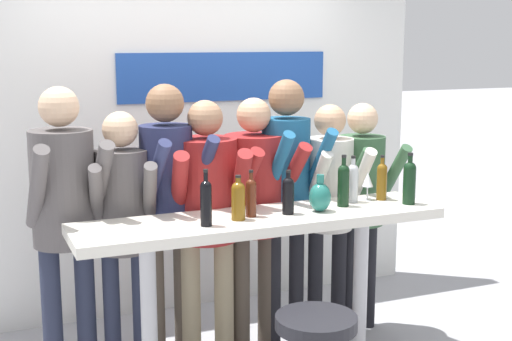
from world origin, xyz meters
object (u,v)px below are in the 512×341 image
Objects in this scene: wine_bottle_7 at (409,181)px; decorative_vase at (320,197)px; person_far_left at (64,203)px; wine_bottle_4 at (238,199)px; wine_bottle_0 at (382,180)px; wine_bottle_5 at (251,195)px; person_right at (286,181)px; wine_bottle_1 at (206,201)px; person_center_left at (168,192)px; person_center at (207,204)px; person_center_right at (255,198)px; wine_bottle_6 at (353,181)px; wine_bottle_2 at (288,194)px; person_rightmost at (361,191)px; tasting_table at (261,247)px; wine_glass_0 at (368,180)px; person_left at (123,213)px; person_far_right at (329,195)px; wine_bottle_3 at (343,183)px.

wine_bottle_7 is 0.60m from decorative_vase.
person_far_left is 1.03m from wine_bottle_4.
wine_bottle_0 is 1.05× the size of wine_bottle_5.
person_right reaches higher than decorative_vase.
person_far_left is 0.89m from wine_bottle_1.
person_center_left is 1.06× the size of person_center.
person_far_left reaches higher than person_center_right.
wine_bottle_1 is 1.04m from wine_bottle_6.
wine_bottle_2 is 0.79m from wine_bottle_7.
person_rightmost is at bearing 25.73° from wine_bottle_4.
wine_glass_0 is (0.77, 0.11, 0.31)m from tasting_table.
tasting_table is 8.01× the size of wine_bottle_5.
person_rightmost is at bearing 52.54° from wine_bottle_6.
wine_bottle_2 is at bearing -43.15° from person_center.
person_left is 0.30m from person_center_left.
person_far_left is at bearing 153.41° from wine_bottle_5.
person_center is 0.88m from person_far_right.
wine_glass_0 is (0.84, 0.11, 0.00)m from wine_bottle_5.
wine_bottle_4 is 0.94m from wine_glass_0.
person_far_left is 1.00× the size of person_center_left.
wine_bottle_3 is 0.21m from decorative_vase.
person_right is 5.71× the size of wine_bottle_1.
wine_bottle_7 is at bearing -4.79° from wine_bottle_5.
wine_bottle_5 is (-1.03, -0.50, 0.16)m from person_rightmost.
person_far_right is 0.90m from wine_bottle_5.
wine_bottle_4 is at bearing 177.86° from wine_bottle_7.
person_left is 1.01× the size of person_rightmost.
tasting_table is 1.10m from person_rightmost.
wine_glass_0 is at bearing 132.72° from wine_bottle_7.
person_far_left is 0.86m from person_center.
wine_bottle_5 is at bearing -172.70° from wine_glass_0.
wine_bottle_5 is at bearing -64.19° from person_center.
wine_bottle_1 is at bearing -165.12° from tasting_table.
wine_bottle_3 is (0.97, -0.46, 0.07)m from person_center_left.
tasting_table is 9.86× the size of decorative_vase.
wine_bottle_0 is at bearing 11.18° from wine_bottle_3.
wine_bottle_6 is (0.50, 0.12, 0.01)m from wine_bottle_2.
wine_bottle_4 is at bearing -157.64° from person_rightmost.
wine_bottle_4 is 0.80× the size of wine_bottle_7.
person_far_right reaches higher than wine_bottle_6.
wine_bottle_5 is at bearing -175.07° from wine_bottle_0.
tasting_table is 8.38× the size of wine_bottle_2.
wine_bottle_3 is (1.58, -0.47, 0.08)m from person_far_left.
wine_bottle_3 is (0.91, 0.12, 0.00)m from wine_bottle_1.
person_far_right is 0.28m from person_rightmost.
wine_bottle_2 is 1.02× the size of wine_bottle_4.
person_rightmost is (0.59, 0.03, -0.12)m from person_right.
person_far_left reaches higher than person_center.
person_far_right is at bearing 84.45° from wine_bottle_6.
wine_bottle_7 is at bearing -47.28° from wine_glass_0.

